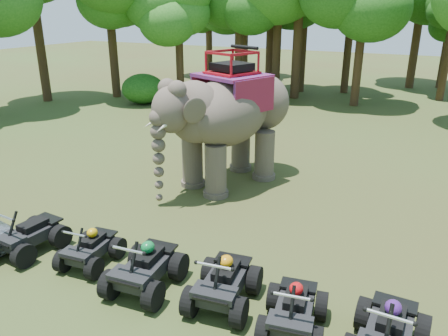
# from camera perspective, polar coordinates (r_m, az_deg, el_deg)

# --- Properties ---
(ground) EXTENTS (110.00, 110.00, 0.00)m
(ground) POSITION_cam_1_polar(r_m,az_deg,el_deg) (11.96, -2.63, -10.38)
(ground) COLOR #47381E
(ground) RESTS_ON ground
(elephant) EXTENTS (4.40, 6.25, 4.81)m
(elephant) POSITION_cam_1_polar(r_m,az_deg,el_deg) (15.45, 0.70, 6.53)
(elephant) COLOR brown
(elephant) RESTS_ON ground
(atv_0) EXTENTS (1.39, 1.83, 1.29)m
(atv_0) POSITION_cam_1_polar(r_m,az_deg,el_deg) (12.60, -24.20, -7.28)
(atv_0) COLOR black
(atv_0) RESTS_ON ground
(atv_1) EXTENTS (1.29, 1.66, 1.14)m
(atv_1) POSITION_cam_1_polar(r_m,az_deg,el_deg) (11.50, -17.11, -9.44)
(atv_1) COLOR black
(atv_1) RESTS_ON ground
(atv_2) EXTENTS (1.51, 1.97, 1.37)m
(atv_2) POSITION_cam_1_polar(r_m,az_deg,el_deg) (10.26, -10.30, -11.95)
(atv_2) COLOR black
(atv_2) RESTS_ON ground
(atv_3) EXTENTS (1.55, 1.97, 1.34)m
(atv_3) POSITION_cam_1_polar(r_m,az_deg,el_deg) (9.64, -0.04, -13.99)
(atv_3) COLOR black
(atv_3) RESTS_ON ground
(atv_4) EXTENTS (1.50, 1.87, 1.25)m
(atv_4) POSITION_cam_1_polar(r_m,az_deg,el_deg) (9.07, 9.18, -17.19)
(atv_4) COLOR black
(atv_4) RESTS_ON ground
(atv_5) EXTENTS (1.38, 1.87, 1.37)m
(atv_5) POSITION_cam_1_polar(r_m,az_deg,el_deg) (8.92, 20.84, -18.71)
(atv_5) COLOR black
(atv_5) RESTS_ON ground
(tree_0) EXTENTS (5.61, 5.61, 8.02)m
(tree_0) POSITION_cam_1_polar(r_m,az_deg,el_deg) (29.46, 17.38, 15.46)
(tree_0) COLOR #195114
(tree_0) RESTS_ON ground
(tree_1) EXTENTS (4.68, 4.68, 6.68)m
(tree_1) POSITION_cam_1_polar(r_m,az_deg,el_deg) (33.41, 27.19, 13.52)
(tree_1) COLOR #195114
(tree_1) RESTS_ON ground
(tree_24) EXTENTS (6.83, 6.83, 9.76)m
(tree_24) POSITION_cam_1_polar(r_m,az_deg,el_deg) (32.01, -23.19, 16.68)
(tree_24) COLOR #195114
(tree_24) RESTS_ON ground
(tree_25) EXTENTS (6.79, 6.79, 9.71)m
(tree_25) POSITION_cam_1_polar(r_m,az_deg,el_deg) (32.07, -14.55, 17.58)
(tree_25) COLOR #195114
(tree_25) RESTS_ON ground
(tree_26) EXTENTS (5.10, 5.10, 7.29)m
(tree_26) POSITION_cam_1_polar(r_m,az_deg,el_deg) (30.56, -5.87, 15.71)
(tree_26) COLOR #195114
(tree_26) RESTS_ON ground
(tree_27) EXTENTS (5.64, 5.64, 8.05)m
(tree_27) POSITION_cam_1_polar(r_m,az_deg,el_deg) (31.56, 1.94, 16.64)
(tree_27) COLOR #195114
(tree_27) RESTS_ON ground
(tree_28) EXTENTS (6.80, 6.80, 9.72)m
(tree_28) POSITION_cam_1_polar(r_m,az_deg,el_deg) (33.61, 10.37, 17.99)
(tree_28) COLOR #195114
(tree_28) RESTS_ON ground
(tree_30) EXTENTS (5.24, 5.24, 7.48)m
(tree_30) POSITION_cam_1_polar(r_m,az_deg,el_deg) (41.62, -1.93, 17.17)
(tree_30) COLOR #195114
(tree_30) RESTS_ON ground
(tree_31) EXTENTS (7.10, 7.10, 10.14)m
(tree_31) POSITION_cam_1_polar(r_m,az_deg,el_deg) (31.03, 9.69, 18.25)
(tree_31) COLOR #195114
(tree_31) RESTS_ON ground
(tree_32) EXTENTS (5.73, 5.73, 8.18)m
(tree_32) POSITION_cam_1_polar(r_m,az_deg,el_deg) (33.95, 16.03, 16.28)
(tree_32) COLOR #195114
(tree_32) RESTS_ON ground
(tree_33) EXTENTS (6.74, 6.74, 9.62)m
(tree_33) POSITION_cam_1_polar(r_m,az_deg,el_deg) (32.64, 6.13, 18.05)
(tree_33) COLOR #195114
(tree_33) RESTS_ON ground
(tree_35) EXTENTS (6.89, 6.89, 9.84)m
(tree_35) POSITION_cam_1_polar(r_m,az_deg,el_deg) (31.64, 7.02, 18.13)
(tree_35) COLOR #195114
(tree_35) RESTS_ON ground
(tree_36) EXTENTS (7.39, 7.39, 10.56)m
(tree_36) POSITION_cam_1_polar(r_m,az_deg,el_deg) (37.66, 24.14, 17.51)
(tree_36) COLOR #195114
(tree_36) RESTS_ON ground
(tree_37) EXTENTS (6.15, 6.15, 8.79)m
(tree_37) POSITION_cam_1_polar(r_m,az_deg,el_deg) (41.24, -2.00, 18.05)
(tree_37) COLOR #195114
(tree_37) RESTS_ON ground
(tree_38) EXTENTS (6.14, 6.14, 8.77)m
(tree_38) POSITION_cam_1_polar(r_m,az_deg,el_deg) (40.07, 2.77, 17.95)
(tree_38) COLOR #195114
(tree_38) RESTS_ON ground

